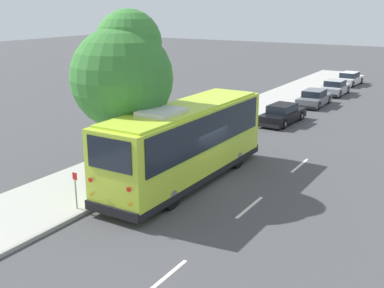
% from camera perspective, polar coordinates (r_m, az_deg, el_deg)
% --- Properties ---
extents(ground_plane, '(160.00, 160.00, 0.00)m').
position_cam_1_polar(ground_plane, '(21.77, 0.92, -4.55)').
color(ground_plane, '#474749').
extents(sidewalk_slab, '(80.00, 4.10, 0.15)m').
position_cam_1_polar(sidewalk_slab, '(23.98, -7.72, -2.52)').
color(sidewalk_slab, '#B2AFA8').
rests_on(sidewalk_slab, ground).
extents(curb_strip, '(80.00, 0.14, 0.15)m').
position_cam_1_polar(curb_strip, '(22.77, -3.54, -3.42)').
color(curb_strip, '#9D9A94').
rests_on(curb_strip, ground).
extents(shuttle_bus, '(10.32, 2.74, 3.65)m').
position_cam_1_polar(shuttle_bus, '(21.22, -0.77, 0.52)').
color(shuttle_bus, '#BCDB38').
rests_on(shuttle_bus, ground).
extents(parked_sedan_black, '(4.69, 1.89, 1.30)m').
position_cam_1_polar(parked_sedan_black, '(32.98, 10.67, 3.48)').
color(parked_sedan_black, black).
rests_on(parked_sedan_black, ground).
extents(parked_sedan_gray, '(4.48, 1.76, 1.27)m').
position_cam_1_polar(parked_sedan_gray, '(39.33, 14.29, 5.28)').
color(parked_sedan_gray, slate).
rests_on(parked_sedan_gray, ground).
extents(parked_sedan_silver, '(4.18, 1.83, 1.31)m').
position_cam_1_polar(parked_sedan_silver, '(44.65, 16.58, 6.39)').
color(parked_sedan_silver, '#A8AAAF').
rests_on(parked_sedan_silver, ground).
extents(parked_sedan_white, '(4.53, 1.95, 1.28)m').
position_cam_1_polar(parked_sedan_white, '(50.65, 18.17, 7.34)').
color(parked_sedan_white, silver).
rests_on(parked_sedan_white, ground).
extents(street_tree, '(4.42, 4.42, 7.42)m').
position_cam_1_polar(street_tree, '(20.99, -8.15, 8.62)').
color(street_tree, brown).
rests_on(street_tree, sidewalk_slab).
extents(sign_post_near, '(0.06, 0.22, 1.46)m').
position_cam_1_polar(sign_post_near, '(18.94, -13.62, -5.34)').
color(sign_post_near, gray).
rests_on(sign_post_near, sidewalk_slab).
extents(sign_post_far, '(0.06, 0.06, 1.33)m').
position_cam_1_polar(sign_post_far, '(20.05, -10.41, -4.19)').
color(sign_post_far, gray).
rests_on(sign_post_far, sidewalk_slab).
extents(lane_stripe_behind, '(2.40, 0.14, 0.01)m').
position_cam_1_polar(lane_stripe_behind, '(14.65, -3.32, -15.60)').
color(lane_stripe_behind, silver).
rests_on(lane_stripe_behind, ground).
extents(lane_stripe_mid, '(2.40, 0.14, 0.01)m').
position_cam_1_polar(lane_stripe_mid, '(19.32, 6.84, -7.45)').
color(lane_stripe_mid, silver).
rests_on(lane_stripe_mid, ground).
extents(lane_stripe_ahead, '(2.40, 0.14, 0.01)m').
position_cam_1_polar(lane_stripe_ahead, '(24.57, 12.66, -2.49)').
color(lane_stripe_ahead, silver).
rests_on(lane_stripe_ahead, ground).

